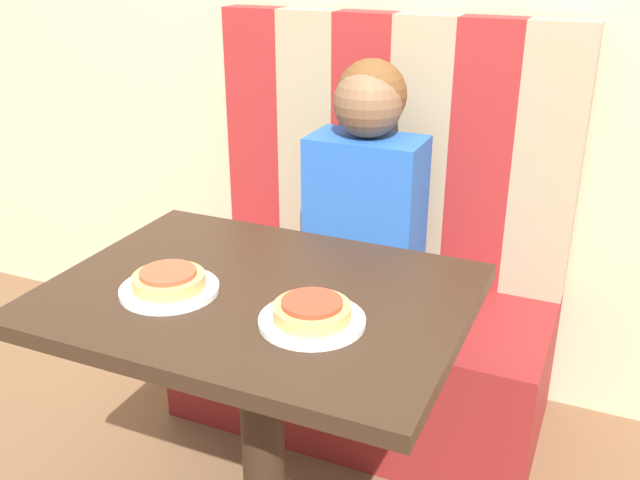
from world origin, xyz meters
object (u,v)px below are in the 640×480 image
(person, at_px, (367,181))
(pizza_left, at_px, (169,280))
(plate_left, at_px, (169,290))
(pizza_right, at_px, (312,310))
(plate_right, at_px, (312,321))

(person, bearing_deg, pizza_left, -102.41)
(plate_left, xyz_separation_m, pizza_right, (0.32, 0.00, 0.02))
(pizza_right, bearing_deg, person, 102.41)
(plate_right, bearing_deg, pizza_left, 180.00)
(pizza_right, bearing_deg, pizza_left, 180.00)
(plate_right, height_order, pizza_right, pizza_right)
(plate_right, distance_m, pizza_left, 0.32)
(pizza_left, bearing_deg, pizza_right, 0.00)
(person, bearing_deg, plate_left, -102.41)
(plate_left, distance_m, pizza_right, 0.32)
(plate_left, bearing_deg, pizza_left, 0.00)
(plate_left, height_order, plate_right, same)
(plate_left, height_order, pizza_left, pizza_left)
(plate_right, xyz_separation_m, pizza_left, (-0.32, 0.00, 0.02))
(plate_left, bearing_deg, person, 77.59)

